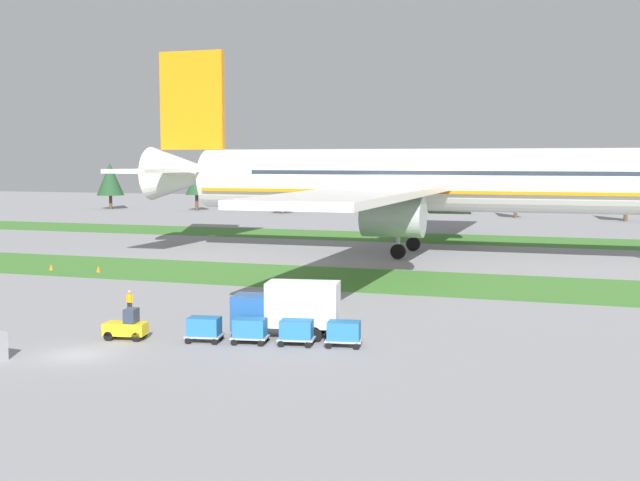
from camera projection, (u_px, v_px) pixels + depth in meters
ground_plane at (78, 355)px, 47.64m from camera, size 400.00×400.00×0.00m
grass_strip_near at (290, 276)px, 80.02m from camera, size 320.00×15.14×0.01m
grass_strip_far at (394, 237)px, 119.85m from camera, size 320.00×15.14×0.01m
airliner at (427, 180)px, 96.14m from camera, size 72.08×88.40×24.80m
baggage_tug at (127, 327)px, 51.75m from camera, size 2.79×1.74×1.97m
cargo_dolly_lead at (204, 327)px, 51.00m from camera, size 2.43×1.87×1.55m
cargo_dolly_second at (250, 329)px, 50.57m from camera, size 2.43×1.87×1.55m
cargo_dolly_third at (297, 330)px, 50.14m from camera, size 2.43×1.87×1.55m
cargo_dolly_fourth at (344, 332)px, 49.71m from camera, size 2.43×1.87×1.55m
catering_truck at (289, 307)px, 52.21m from camera, size 7.25×3.46×3.58m
ground_crew_marshaller at (130, 301)px, 60.32m from camera, size 0.56×0.36×1.74m
taxiway_marker_0 at (51, 267)px, 84.24m from camera, size 0.44×0.44×0.61m
taxiway_marker_1 at (98, 269)px, 82.73m from camera, size 0.44×0.44×0.63m
taxiway_marker_2 at (331, 288)px, 70.32m from camera, size 0.44×0.44×0.61m
distant_tree_line at (446, 183)px, 162.28m from camera, size 162.56×10.28×11.12m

